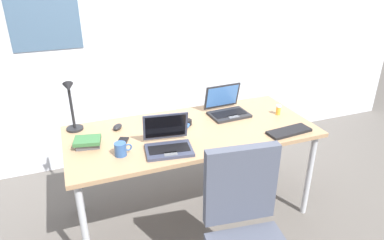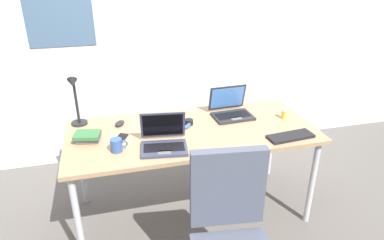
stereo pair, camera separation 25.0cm
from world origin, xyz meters
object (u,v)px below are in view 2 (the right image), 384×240
(desk_lamp, at_px, (76,101))
(computer_mouse, at_px, (120,123))
(cell_phone, at_px, (121,138))
(headphones, at_px, (179,124))
(laptop_front_right, at_px, (231,110))
(pill_bottle, at_px, (284,114))
(book_stack, at_px, (88,136))
(coffee_mug, at_px, (117,145))
(external_keyboard, at_px, (290,136))
(laptop_back_right, at_px, (164,141))

(desk_lamp, xyz_separation_m, computer_mouse, (0.29, -0.07, -0.18))
(cell_phone, bearing_deg, headphones, 38.50)
(laptop_front_right, bearing_deg, pill_bottle, -21.84)
(book_stack, height_order, coffee_mug, coffee_mug)
(external_keyboard, bearing_deg, book_stack, 161.73)
(laptop_back_right, xyz_separation_m, laptop_front_right, (0.61, 0.37, 0.00))
(external_keyboard, bearing_deg, pill_bottle, 65.34)
(desk_lamp, bearing_deg, computer_mouse, -12.95)
(laptop_back_right, xyz_separation_m, external_keyboard, (0.88, -0.09, -0.04))
(coffee_mug, bearing_deg, headphones, 29.52)
(computer_mouse, height_order, book_stack, book_stack)
(cell_phone, bearing_deg, book_stack, -165.96)
(cell_phone, relative_size, headphones, 0.64)
(cell_phone, relative_size, pill_bottle, 1.72)
(laptop_front_right, height_order, book_stack, laptop_front_right)
(laptop_back_right, relative_size, laptop_front_right, 1.06)
(headphones, distance_m, coffee_mug, 0.54)
(pill_bottle, bearing_deg, coffee_mug, -171.70)
(computer_mouse, bearing_deg, laptop_back_right, -23.83)
(headphones, xyz_separation_m, coffee_mug, (-0.47, -0.27, 0.03))
(cell_phone, distance_m, book_stack, 0.22)
(computer_mouse, relative_size, coffee_mug, 0.85)
(computer_mouse, height_order, coffee_mug, coffee_mug)
(laptop_front_right, xyz_separation_m, headphones, (-0.44, -0.07, -0.03))
(external_keyboard, height_order, pill_bottle, pill_bottle)
(desk_lamp, bearing_deg, laptop_front_right, -5.33)
(headphones, bearing_deg, laptop_back_right, -119.95)
(laptop_front_right, distance_m, computer_mouse, 0.87)
(laptop_back_right, bearing_deg, desk_lamp, 139.51)
(pill_bottle, distance_m, coffee_mug, 1.31)
(laptop_front_right, bearing_deg, cell_phone, -168.36)
(desk_lamp, distance_m, external_keyboard, 1.56)
(external_keyboard, distance_m, coffee_mug, 1.19)
(laptop_front_right, distance_m, pill_bottle, 0.41)
(coffee_mug, bearing_deg, external_keyboard, -5.50)
(cell_phone, bearing_deg, coffee_mug, -77.55)
(pill_bottle, bearing_deg, computer_mouse, 171.19)
(external_keyboard, xyz_separation_m, pill_bottle, (0.11, 0.30, 0.03))
(laptop_back_right, distance_m, book_stack, 0.54)
(computer_mouse, bearing_deg, laptop_front_right, 30.72)
(book_stack, bearing_deg, cell_phone, -10.71)
(laptop_back_right, height_order, computer_mouse, laptop_back_right)
(external_keyboard, distance_m, computer_mouse, 1.25)
(laptop_front_right, height_order, pill_bottle, laptop_front_right)
(external_keyboard, xyz_separation_m, computer_mouse, (-1.14, 0.50, 0.01))
(desk_lamp, distance_m, laptop_front_right, 1.18)
(external_keyboard, distance_m, book_stack, 1.41)
(laptop_front_right, height_order, external_keyboard, laptop_front_right)
(cell_phone, xyz_separation_m, book_stack, (-0.22, 0.04, 0.02))
(desk_lamp, xyz_separation_m, external_keyboard, (1.44, -0.56, -0.19))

